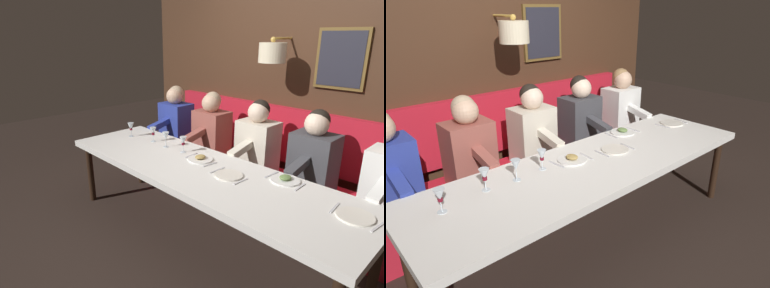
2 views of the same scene
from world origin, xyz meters
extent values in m
plane|color=black|center=(0.00, 0.00, 0.00)|extent=(12.00, 12.00, 0.00)
cube|color=silver|center=(0.00, 0.00, 0.71)|extent=(0.90, 3.07, 0.06)
cylinder|color=black|center=(-0.35, -1.43, 0.34)|extent=(0.07, 0.07, 0.68)
cylinder|color=black|center=(0.35, -1.43, 0.34)|extent=(0.07, 0.07, 0.68)
cylinder|color=black|center=(0.35, 1.43, 0.34)|extent=(0.07, 0.07, 0.68)
cube|color=red|center=(0.89, 0.00, 0.23)|extent=(0.52, 3.27, 0.45)
cube|color=#422819|center=(1.48, 0.00, 1.45)|extent=(0.10, 4.47, 2.90)
cube|color=red|center=(1.39, 0.00, 0.77)|extent=(0.10, 3.27, 0.64)
cube|color=brown|center=(1.42, -0.55, 1.65)|extent=(0.04, 0.50, 0.59)
cube|color=#23232D|center=(1.40, -0.55, 1.65)|extent=(0.01, 0.44, 0.53)
cylinder|color=#B78E3D|center=(1.25, 0.02, 1.84)|extent=(0.35, 0.02, 0.02)
cylinder|color=beige|center=(1.08, 0.02, 1.70)|extent=(0.28, 0.28, 0.20)
sphere|color=#B78E3D|center=(1.08, 0.02, 1.83)|extent=(0.06, 0.06, 0.06)
cube|color=white|center=(0.89, -1.31, 0.73)|extent=(0.30, 0.40, 0.56)
sphere|color=#D1A889|center=(0.87, -1.31, 1.11)|extent=(0.22, 0.22, 0.22)
sphere|color=#937047|center=(0.90, -1.31, 1.14)|extent=(0.20, 0.20, 0.20)
cube|color=white|center=(0.60, -1.31, 0.77)|extent=(0.33, 0.09, 0.14)
cube|color=#3D3D42|center=(0.89, -0.64, 0.73)|extent=(0.30, 0.40, 0.56)
sphere|color=beige|center=(0.87, -0.64, 1.11)|extent=(0.22, 0.22, 0.22)
sphere|color=black|center=(0.90, -0.64, 1.14)|extent=(0.20, 0.20, 0.20)
cube|color=#3D3D42|center=(0.60, -0.64, 0.77)|extent=(0.33, 0.09, 0.14)
cube|color=beige|center=(0.89, 0.00, 0.73)|extent=(0.30, 0.40, 0.56)
sphere|color=beige|center=(0.87, 0.00, 1.11)|extent=(0.22, 0.22, 0.22)
sphere|color=black|center=(0.90, 0.00, 1.14)|extent=(0.20, 0.20, 0.20)
cube|color=beige|center=(0.60, 0.00, 0.77)|extent=(0.33, 0.09, 0.14)
cube|color=#934C42|center=(0.89, 0.67, 0.73)|extent=(0.30, 0.40, 0.56)
sphere|color=#D1A889|center=(0.87, 0.67, 1.11)|extent=(0.22, 0.22, 0.22)
sphere|color=tan|center=(0.90, 0.67, 1.14)|extent=(0.20, 0.20, 0.20)
cube|color=#934C42|center=(0.60, 0.67, 0.77)|extent=(0.33, 0.09, 0.14)
cube|color=#283893|center=(0.89, 1.33, 0.73)|extent=(0.30, 0.40, 0.56)
cube|color=#283893|center=(0.60, 1.33, 0.77)|extent=(0.33, 0.09, 0.14)
cylinder|color=silver|center=(0.14, -1.30, 0.75)|extent=(0.24, 0.24, 0.01)
cube|color=silver|center=(0.12, -1.45, 0.74)|extent=(0.17, 0.03, 0.01)
cube|color=silver|center=(0.16, -1.16, 0.74)|extent=(0.18, 0.03, 0.01)
cylinder|color=white|center=(0.31, -0.69, 0.75)|extent=(0.24, 0.24, 0.01)
ellipsoid|color=#668447|center=(0.31, -0.69, 0.77)|extent=(0.11, 0.09, 0.04)
cube|color=silver|center=(0.29, -0.83, 0.74)|extent=(0.17, 0.02, 0.01)
cube|color=silver|center=(0.33, -0.54, 0.74)|extent=(0.18, 0.03, 0.01)
cylinder|color=white|center=(0.14, 0.13, 0.75)|extent=(0.24, 0.24, 0.01)
ellipsoid|color=#AD8E4C|center=(0.14, 0.13, 0.77)|extent=(0.11, 0.09, 0.04)
cube|color=silver|center=(0.12, -0.02, 0.74)|extent=(0.17, 0.03, 0.01)
cube|color=silver|center=(0.16, 0.27, 0.74)|extent=(0.18, 0.03, 0.01)
cylinder|color=silver|center=(0.05, -0.30, 0.75)|extent=(0.24, 0.24, 0.01)
cube|color=silver|center=(0.03, -0.45, 0.74)|extent=(0.17, 0.02, 0.01)
cube|color=silver|center=(0.07, -0.16, 0.74)|extent=(0.18, 0.02, 0.01)
cylinder|color=silver|center=(0.18, 0.40, 0.74)|extent=(0.06, 0.06, 0.00)
cylinder|color=silver|center=(0.18, 0.40, 0.78)|extent=(0.01, 0.01, 0.07)
cone|color=silver|center=(0.18, 0.40, 0.86)|extent=(0.07, 0.07, 0.08)
cylinder|color=maroon|center=(0.18, 0.40, 0.83)|extent=(0.03, 0.03, 0.02)
cylinder|color=silver|center=(0.16, 0.65, 0.74)|extent=(0.06, 0.06, 0.00)
cylinder|color=silver|center=(0.16, 0.65, 0.78)|extent=(0.01, 0.01, 0.07)
cone|color=silver|center=(0.16, 0.65, 0.86)|extent=(0.07, 0.07, 0.08)
cylinder|color=silver|center=(0.10, 1.23, 0.74)|extent=(0.06, 0.06, 0.00)
cylinder|color=silver|center=(0.10, 1.23, 0.78)|extent=(0.01, 0.01, 0.07)
cone|color=silver|center=(0.10, 1.23, 0.86)|extent=(0.07, 0.07, 0.08)
cylinder|color=maroon|center=(0.10, 1.23, 0.83)|extent=(0.03, 0.03, 0.02)
cylinder|color=silver|center=(0.17, 0.89, 0.74)|extent=(0.06, 0.06, 0.00)
cylinder|color=silver|center=(0.17, 0.89, 0.78)|extent=(0.01, 0.01, 0.07)
cone|color=silver|center=(0.17, 0.89, 0.86)|extent=(0.07, 0.07, 0.08)
cylinder|color=maroon|center=(0.17, 0.89, 0.83)|extent=(0.03, 0.03, 0.03)
camera|label=1|loc=(-1.93, -1.92, 1.88)|focal=30.64mm
camera|label=2|loc=(-1.81, 1.81, 1.93)|focal=32.20mm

